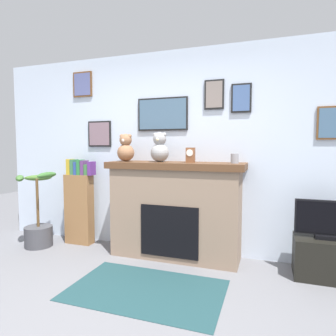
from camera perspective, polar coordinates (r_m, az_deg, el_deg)
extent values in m
cube|color=silver|center=(3.91, 0.70, 3.16)|extent=(5.20, 0.12, 2.60)
cube|color=black|center=(3.89, -1.08, 10.39)|extent=(0.68, 0.02, 0.42)
cube|color=#44617A|center=(3.88, -1.14, 10.41)|extent=(0.64, 0.00, 0.38)
cube|color=brown|center=(3.70, 29.56, 7.63)|extent=(0.35, 0.02, 0.36)
cube|color=#42617E|center=(3.68, 29.59, 7.64)|extent=(0.31, 0.00, 0.32)
cube|color=black|center=(3.74, 8.94, 13.88)|extent=(0.24, 0.02, 0.36)
cube|color=gray|center=(3.73, 8.91, 13.91)|extent=(0.20, 0.00, 0.32)
cube|color=brown|center=(4.53, -16.22, 15.30)|extent=(0.30, 0.02, 0.35)
cube|color=slate|center=(4.52, -16.31, 15.32)|extent=(0.26, 0.00, 0.31)
cube|color=black|center=(3.69, 14.01, 13.00)|extent=(0.23, 0.02, 0.34)
cube|color=#425E91|center=(3.68, 14.00, 13.03)|extent=(0.19, 0.00, 0.30)
cube|color=black|center=(4.30, -13.12, 6.44)|extent=(0.36, 0.02, 0.36)
cube|color=slate|center=(4.29, -13.20, 6.45)|extent=(0.32, 0.00, 0.32)
cube|color=#876E5A|center=(3.68, 1.43, -8.71)|extent=(1.56, 0.47, 1.10)
cube|color=#54341F|center=(3.59, 1.45, 0.50)|extent=(1.68, 0.53, 0.08)
cube|color=black|center=(3.50, 0.20, -12.22)|extent=(0.70, 0.02, 0.60)
cube|color=olive|center=(4.37, -16.84, -7.64)|extent=(0.39, 0.16, 0.98)
cube|color=gold|center=(4.36, -18.35, 0.24)|extent=(0.06, 0.13, 0.22)
cube|color=#376F45|center=(4.32, -17.72, 0.19)|extent=(0.05, 0.13, 0.21)
cube|color=#2C4591|center=(4.29, -17.15, -0.05)|extent=(0.04, 0.13, 0.18)
cube|color=#2B753A|center=(4.26, -16.56, 0.14)|extent=(0.06, 0.13, 0.21)
cube|color=#5B336B|center=(4.23, -15.90, 0.06)|extent=(0.05, 0.13, 0.20)
cube|color=#376C39|center=(4.20, -15.25, -0.32)|extent=(0.05, 0.13, 0.15)
cube|color=#5A2B7B|center=(4.16, -14.60, -0.07)|extent=(0.05, 0.13, 0.19)
cylinder|color=#3F3F44|center=(4.51, -23.78, -12.02)|extent=(0.37, 0.37, 0.28)
cylinder|color=brown|center=(4.40, -23.96, -6.16)|extent=(0.04, 0.04, 0.66)
ellipsoid|color=#37672D|center=(4.25, -22.40, -1.27)|extent=(0.12, 0.36, 0.08)
ellipsoid|color=#43682A|center=(4.54, -23.85, -1.74)|extent=(0.35, 0.30, 0.08)
ellipsoid|color=#3F6A2F|center=(4.36, -26.79, -1.77)|extent=(0.32, 0.33, 0.08)
cube|color=black|center=(3.59, 28.06, -15.21)|extent=(0.60, 0.40, 0.42)
cube|color=black|center=(3.52, 28.20, -11.66)|extent=(0.20, 0.14, 0.04)
cube|color=black|center=(3.47, 28.32, -8.46)|extent=(0.60, 0.03, 0.36)
cube|color=black|center=(3.45, 28.36, -8.52)|extent=(0.56, 0.00, 0.32)
cube|color=#1D3C40|center=(3.05, -4.28, -22.45)|extent=(1.47, 0.92, 0.01)
cylinder|color=gray|center=(3.42, 12.79, 1.81)|extent=(0.09, 0.09, 0.11)
cube|color=brown|center=(3.51, 4.38, 2.51)|extent=(0.10, 0.07, 0.18)
cylinder|color=white|center=(3.47, 4.22, 2.97)|extent=(0.08, 0.01, 0.08)
sphere|color=#916546|center=(3.82, -8.18, 2.93)|extent=(0.22, 0.22, 0.22)
sphere|color=#916546|center=(3.82, -8.21, 5.41)|extent=(0.16, 0.16, 0.16)
sphere|color=#916546|center=(3.85, -8.95, 6.10)|extent=(0.06, 0.06, 0.06)
sphere|color=#916546|center=(3.80, -7.47, 6.14)|extent=(0.06, 0.06, 0.06)
sphere|color=beige|center=(3.76, -8.65, 5.30)|extent=(0.05, 0.05, 0.05)
sphere|color=gray|center=(3.63, -1.62, 2.97)|extent=(0.23, 0.23, 0.23)
sphere|color=gray|center=(3.63, -1.63, 5.66)|extent=(0.16, 0.16, 0.16)
sphere|color=gray|center=(3.65, -2.47, 6.42)|extent=(0.06, 0.06, 0.06)
sphere|color=gray|center=(3.61, -0.77, 6.45)|extent=(0.06, 0.06, 0.06)
sphere|color=beige|center=(3.57, -2.00, 5.55)|extent=(0.05, 0.05, 0.05)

